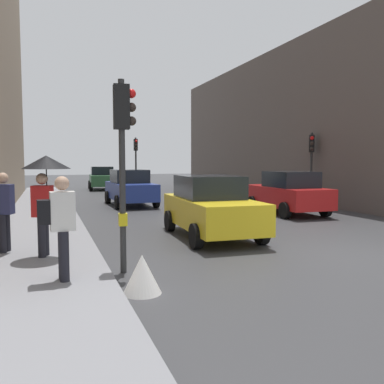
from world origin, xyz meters
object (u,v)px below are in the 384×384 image
Objects in this scene: traffic_light_mid_street at (311,156)px; pedestrian_with_grey_backpack at (2,207)px; car_green_estate at (102,178)px; car_blue_van at (130,188)px; car_yellow_taxi at (211,207)px; traffic_light_far_median at (136,154)px; warning_sign_triangle at (142,274)px; car_red_sedan at (288,193)px; traffic_light_near_left at (123,141)px; pedestrian_with_black_backpack at (60,222)px; pedestrian_with_umbrella at (45,177)px.

traffic_light_mid_street is 2.00× the size of pedestrian_with_grey_backpack.
car_blue_van is at bearing -90.68° from car_green_estate.
pedestrian_with_grey_backpack is (-5.38, -0.90, 0.29)m from car_yellow_taxi.
warning_sign_triangle is at bearing -101.62° from traffic_light_far_median.
car_blue_van is 13.58m from warning_sign_triangle.
traffic_light_far_median is at bearing 69.89° from pedestrian_with_grey_backpack.
car_red_sedan is 11.33m from pedestrian_with_grey_backpack.
traffic_light_mid_street is 9.81m from car_yellow_taxi.
pedestrian_with_grey_backpack reaches higher than car_green_estate.
car_green_estate is 1.01× the size of car_red_sedan.
traffic_light_near_left reaches higher than car_blue_van.
car_yellow_taxi and car_red_sedan have the same top height.
traffic_light_near_left is at bearing -140.40° from car_red_sedan.
traffic_light_near_left is 5.74× the size of warning_sign_triangle.
car_yellow_taxi is 1.01× the size of car_red_sedan.
traffic_light_near_left is at bearing -96.22° from car_green_estate.
traffic_light_mid_street is 2.00× the size of pedestrian_with_black_backpack.
traffic_light_far_median is at bearing 72.99° from pedestrian_with_umbrella.
pedestrian_with_umbrella is at bearing -100.09° from car_green_estate.
car_red_sedan is at bearing 23.95° from pedestrian_with_grey_backpack.
pedestrian_with_umbrella is at bearing 139.07° from traffic_light_near_left.
pedestrian_with_grey_backpack reaches higher than car_yellow_taxi.
pedestrian_with_umbrella is (-1.43, 1.24, -0.73)m from traffic_light_near_left.
pedestrian_with_black_backpack reaches higher than warning_sign_triangle.
traffic_light_near_left is 0.88× the size of car_blue_van.
car_green_estate is 23.07m from pedestrian_with_umbrella.
pedestrian_with_black_backpack is (0.23, -1.93, -0.68)m from pedestrian_with_umbrella.
traffic_light_near_left is 2.11× the size of pedestrian_with_grey_backpack.
pedestrian_with_grey_backpack is at bearing -102.77° from car_green_estate.
traffic_light_near_left is 0.88× the size of car_red_sedan.
traffic_light_near_left is at bearing -140.56° from traffic_light_mid_street.
car_blue_van is 7.71m from car_red_sedan.
pedestrian_with_umbrella is 3.36m from warning_sign_triangle.
pedestrian_with_umbrella reaches higher than pedestrian_with_black_backpack.
car_blue_van is (-2.24, -9.33, -1.80)m from traffic_light_far_median.
traffic_light_mid_street is at bearing 43.65° from warning_sign_triangle.
car_yellow_taxi is 6.19m from car_red_sedan.
warning_sign_triangle is (-7.95, -7.98, -0.55)m from car_red_sedan.
traffic_light_mid_street is 14.78m from pedestrian_with_grey_backpack.
traffic_light_far_median is 21.01m from pedestrian_with_umbrella.
car_blue_van is 11.08m from pedestrian_with_grey_backpack.
pedestrian_with_grey_backpack is at bearing -170.54° from car_yellow_taxi.
traffic_light_mid_street reaches higher than car_blue_van.
traffic_light_mid_street is (6.00, -12.51, -0.23)m from traffic_light_far_median.
pedestrian_with_black_backpack is at bearing -106.15° from car_blue_van.
traffic_light_mid_street reaches higher than car_red_sedan.
pedestrian_with_black_backpack reaches higher than car_red_sedan.
pedestrian_with_umbrella reaches higher than car_yellow_taxi.
car_red_sedan is at bearing -77.40° from traffic_light_far_median.
car_blue_van is 11.47m from pedestrian_with_umbrella.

